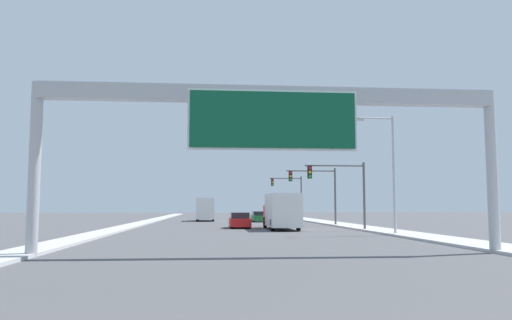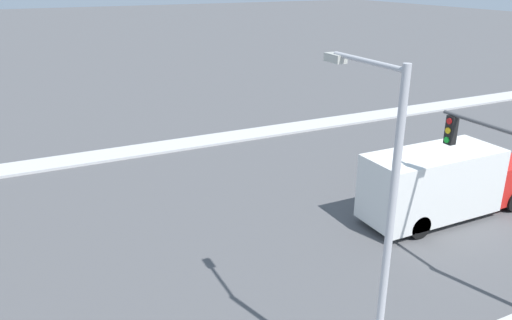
% 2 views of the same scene
% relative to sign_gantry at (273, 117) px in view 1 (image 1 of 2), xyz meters
% --- Properties ---
extents(sidewalk_right, '(3.00, 120.00, 0.15)m').
position_rel_sign_gantry_xyz_m(sidewalk_right, '(11.25, 42.09, -5.85)').
color(sidewalk_right, '#BCBCBC').
rests_on(sidewalk_right, ground).
extents(median_strip_left, '(2.00, 120.00, 0.15)m').
position_rel_sign_gantry_xyz_m(median_strip_left, '(-10.75, 42.09, -5.85)').
color(median_strip_left, '#BCBCBC').
rests_on(median_strip_left, ground).
extents(sign_gantry, '(20.38, 0.73, 7.28)m').
position_rel_sign_gantry_xyz_m(sign_gantry, '(0.00, 0.00, 0.00)').
color(sign_gantry, '#B2B2B7').
rests_on(sign_gantry, ground).
extents(car_near_right, '(1.89, 4.66, 1.46)m').
position_rel_sign_gantry_xyz_m(car_near_right, '(0.00, 25.76, -5.24)').
color(car_near_right, red).
rests_on(car_near_right, ground).
extents(car_near_left, '(1.82, 4.77, 1.36)m').
position_rel_sign_gantry_xyz_m(car_near_left, '(3.50, 43.70, -5.28)').
color(car_near_left, '#1E662D').
rests_on(car_near_left, ground).
extents(truck_box_primary, '(2.48, 8.44, 3.12)m').
position_rel_sign_gantry_xyz_m(truck_box_primary, '(3.50, 22.50, -4.33)').
color(truck_box_primary, red).
rests_on(truck_box_primary, ground).
extents(truck_box_secondary, '(2.38, 7.40, 3.12)m').
position_rel_sign_gantry_xyz_m(truck_box_secondary, '(-3.50, 47.67, -4.34)').
color(truck_box_secondary, navy).
rests_on(truck_box_secondary, ground).
extents(traffic_light_near_intersection, '(5.18, 0.32, 5.77)m').
position_rel_sign_gantry_xyz_m(traffic_light_near_intersection, '(8.52, 20.09, -1.95)').
color(traffic_light_near_intersection, '#4C4C4F').
rests_on(traffic_light_near_intersection, ground).
extents(traffic_light_mid_block, '(5.23, 0.32, 6.02)m').
position_rel_sign_gantry_xyz_m(traffic_light_mid_block, '(8.54, 30.09, -1.79)').
color(traffic_light_mid_block, '#4C4C4F').
rests_on(traffic_light_mid_block, ground).
extents(traffic_light_far_intersection, '(4.68, 0.32, 6.33)m').
position_rel_sign_gantry_xyz_m(traffic_light_far_intersection, '(8.78, 50.09, -1.64)').
color(traffic_light_far_intersection, '#4C4C4F').
rests_on(traffic_light_far_intersection, ground).
extents(street_lamp_right, '(2.83, 0.28, 8.52)m').
position_rel_sign_gantry_xyz_m(street_lamp_right, '(9.99, 13.30, -0.85)').
color(street_lamp_right, '#B2B2B7').
rests_on(street_lamp_right, ground).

